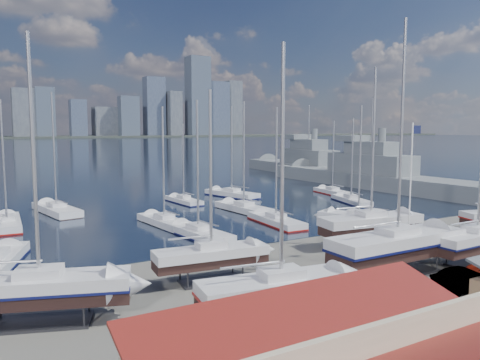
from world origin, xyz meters
TOP-DOWN VIEW (x-y plane):
  - ground at (0.00, -10.00)m, footprint 1400.00×1400.00m
  - water at (0.00, 300.00)m, footprint 1400.00×600.00m
  - sailboat_cradle_0 at (-26.10, -9.16)m, footprint 10.46×6.03m
  - sailboat_cradle_1 at (-14.22, -15.98)m, footprint 10.01×4.07m
  - sailboat_cradle_2 at (-14.38, -7.40)m, footprint 8.56×3.21m
  - sailboat_cradle_3 at (-0.98, -12.63)m, footprint 12.04×3.43m
  - sailboat_cradle_4 at (3.72, -5.28)m, footprint 10.57×4.23m
  - sailboat_cradle_5 at (6.67, -14.21)m, footprint 9.73×2.95m
  - sailboat_moored_1 at (-25.96, 20.93)m, footprint 3.26×10.14m
  - sailboat_moored_2 at (-19.73, 27.23)m, footprint 4.91×11.28m
  - sailboat_moored_3 at (-9.30, 5.77)m, footprint 3.91×10.02m
  - sailboat_moored_4 at (-10.21, 13.03)m, footprint 3.61×9.62m
  - sailboat_moored_5 at (-1.91, 26.85)m, footprint 3.02×8.43m
  - sailboat_moored_6 at (1.23, 7.11)m, footprint 3.24×9.62m
  - sailboat_moored_7 at (2.18, 16.07)m, footprint 3.70×10.34m
  - sailboat_moored_8 at (7.49, 28.99)m, footprint 5.50×10.68m
  - sailboat_moored_9 at (10.84, 3.65)m, footprint 6.27×9.87m
  - sailboat_moored_10 at (19.88, 14.50)m, footprint 4.80×9.19m
  - sailboat_moored_11 at (23.73, 23.08)m, footprint 3.67×8.94m
  - naval_ship_east at (36.61, 27.11)m, footprint 9.62×49.40m
  - naval_ship_west at (40.95, 51.61)m, footprint 10.38×47.16m
  - car_a at (-15.99, -19.84)m, footprint 2.65×4.05m
  - car_b at (-0.20, -18.11)m, footprint 5.17×3.03m
  - flagpole at (2.86, -10.51)m, footprint 1.03×0.12m

SIDE VIEW (x-z plane):
  - water at x=0.00m, z-range -0.35..0.05m
  - ground at x=0.00m, z-range 0.00..0.00m
  - sailboat_moored_6 at x=1.23m, z-range -6.77..7.39m
  - sailboat_moored_3 at x=-9.30m, z-range -6.99..7.60m
  - sailboat_moored_1 at x=-25.96m, z-range -7.18..7.80m
  - sailboat_moored_10 at x=19.88m, z-range -6.31..6.92m
  - sailboat_moored_8 at x=7.49m, z-range -7.38..8.00m
  - sailboat_moored_11 at x=23.73m, z-range -6.18..6.79m
  - sailboat_moored_5 at x=-1.91m, z-range -5.87..6.48m
  - sailboat_moored_7 at x=2.18m, z-range -7.33..7.97m
  - sailboat_moored_9 at x=10.84m, z-range -6.92..7.56m
  - sailboat_moored_4 at x=-10.21m, z-range -6.77..7.42m
  - sailboat_moored_2 at x=-19.73m, z-range -7.92..8.57m
  - car_a at x=-15.99m, z-range 0.00..1.28m
  - car_b at x=-0.20m, z-range 0.00..1.61m
  - naval_ship_west at x=40.95m, z-range -7.44..10.77m
  - naval_ship_east at x=36.61m, z-range -7.54..10.88m
  - sailboat_cradle_2 at x=-14.38m, z-range -4.95..8.88m
  - sailboat_cradle_5 at x=6.67m, z-range -5.77..9.88m
  - sailboat_cradle_1 at x=-14.22m, z-range -5.81..9.92m
  - sailboat_cradle_0 at x=-26.10m, z-range -6.06..10.23m
  - sailboat_cradle_4 at x=3.72m, z-range -6.25..10.47m
  - sailboat_cradle_3 at x=-0.98m, z-range -7.35..11.82m
  - flagpole at x=2.86m, z-range 0.86..12.46m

